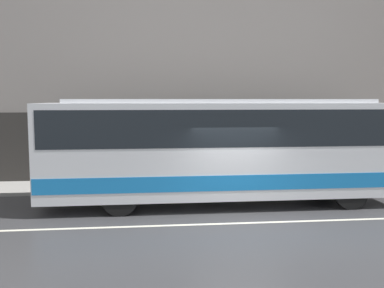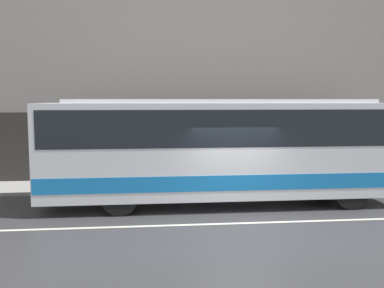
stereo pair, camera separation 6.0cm
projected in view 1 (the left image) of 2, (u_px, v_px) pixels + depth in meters
ground_plane at (242, 223)px, 11.39m from camera, size 60.00×60.00×0.00m
sidewalk at (212, 184)px, 16.44m from camera, size 60.00×2.23×0.12m
building_facade at (208, 35)px, 17.09m from camera, size 60.00×0.35×12.18m
lane_stripe at (242, 223)px, 11.39m from camera, size 54.00×0.14×0.01m
transit_bus at (219, 145)px, 13.43m from camera, size 10.88×2.61×3.30m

